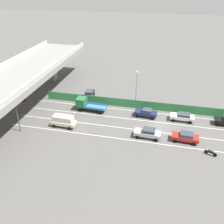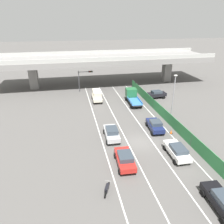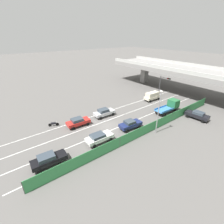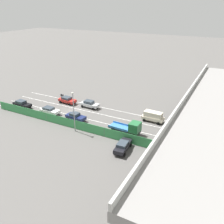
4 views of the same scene
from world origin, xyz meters
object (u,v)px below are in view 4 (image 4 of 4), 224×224
(car_sedan_navy, at_px, (76,116))
(car_sedan_black, at_px, (22,104))
(car_sedan_silver, at_px, (90,104))
(motorcycle, at_px, (62,95))
(flatbed_truck_blue, at_px, (130,128))
(traffic_light, at_px, (191,109))
(parked_sedan_dark, at_px, (123,146))
(car_sedan_white, at_px, (50,110))
(car_sedan_red, at_px, (67,100))
(street_lamp, at_px, (74,108))
(traffic_cone, at_px, (64,122))
(car_van_cream, at_px, (153,116))

(car_sedan_navy, distance_m, car_sedan_black, 15.07)
(car_sedan_silver, distance_m, motorcycle, 10.31)
(car_sedan_navy, height_order, flatbed_truck_blue, flatbed_truck_blue)
(flatbed_truck_blue, distance_m, traffic_light, 12.85)
(car_sedan_navy, height_order, parked_sedan_dark, car_sedan_navy)
(car_sedan_white, relative_size, parked_sedan_dark, 0.97)
(car_sedan_red, height_order, car_sedan_black, car_sedan_black)
(street_lamp, bearing_deg, traffic_cone, -114.45)
(traffic_light, height_order, traffic_cone, traffic_light)
(car_sedan_silver, bearing_deg, car_van_cream, 89.65)
(car_sedan_black, bearing_deg, traffic_cone, 82.54)
(car_sedan_silver, bearing_deg, street_lamp, 18.54)
(traffic_cone, bearing_deg, parked_sedan_dark, 76.28)
(car_sedan_silver, relative_size, street_lamp, 0.58)
(car_sedan_silver, relative_size, car_sedan_white, 1.01)
(car_sedan_red, bearing_deg, traffic_cone, 33.83)
(traffic_cone, bearing_deg, car_sedan_black, -97.46)
(car_van_cream, bearing_deg, motorcycle, -95.89)
(parked_sedan_dark, bearing_deg, traffic_light, 151.50)
(car_sedan_navy, bearing_deg, car_van_cream, 115.60)
(car_sedan_red, distance_m, flatbed_truck_blue, 20.73)
(flatbed_truck_blue, relative_size, traffic_light, 1.25)
(parked_sedan_dark, bearing_deg, motorcycle, -121.75)
(parked_sedan_dark, distance_m, traffic_light, 16.70)
(car_van_cream, bearing_deg, car_sedan_black, -76.43)
(flatbed_truck_blue, bearing_deg, parked_sedan_dark, 11.48)
(car_sedan_black, bearing_deg, traffic_light, 103.98)
(car_sedan_silver, bearing_deg, car_sedan_navy, 8.28)
(parked_sedan_dark, relative_size, street_lamp, 0.59)
(car_sedan_red, height_order, street_lamp, street_lamp)
(car_sedan_white, height_order, traffic_cone, car_sedan_white)
(car_sedan_silver, xyz_separation_m, parked_sedan_dark, (12.63, 14.51, -0.02))
(car_sedan_white, bearing_deg, street_lamp, 68.23)
(car_sedan_silver, bearing_deg, flatbed_truck_blue, 62.30)
(car_sedan_white, bearing_deg, traffic_light, 107.44)
(street_lamp, relative_size, traffic_cone, 13.27)
(parked_sedan_dark, bearing_deg, car_sedan_silver, -131.05)
(street_lamp, height_order, traffic_cone, street_lamp)
(car_sedan_silver, bearing_deg, car_sedan_black, -62.85)
(traffic_cone, bearing_deg, car_sedan_red, -146.17)
(car_sedan_navy, relative_size, car_sedan_black, 0.95)
(car_sedan_navy, xyz_separation_m, car_sedan_red, (-6.70, -7.25, 0.01))
(motorcycle, xyz_separation_m, parked_sedan_dark, (15.16, 24.50, 0.45))
(flatbed_truck_blue, height_order, traffic_light, traffic_light)
(motorcycle, bearing_deg, car_sedan_red, 53.10)
(traffic_light, bearing_deg, car_sedan_navy, -67.49)
(car_sedan_silver, height_order, car_van_cream, car_van_cream)
(car_van_cream, xyz_separation_m, motorcycle, (-2.62, -25.39, -0.78))
(car_sedan_silver, relative_size, car_van_cream, 1.00)
(street_lamp, bearing_deg, car_sedan_red, -136.88)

